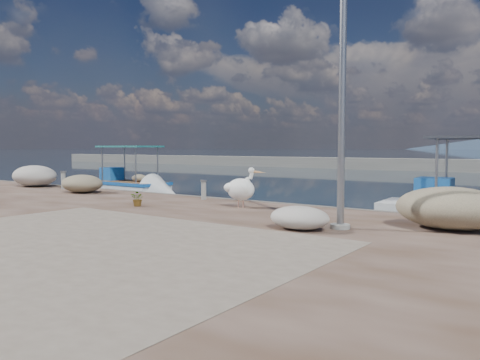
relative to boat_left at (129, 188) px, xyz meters
The scene contains 13 objects.
ground 12.93m from the boat_left, 38.49° to the right, with size 1400.00×1400.00×0.00m, color #162635.
quay_patch 15.67m from the boat_left, 44.82° to the right, with size 9.00×7.00×0.01m, color gray.
breakwater 33.52m from the boat_left, 72.44° to the left, with size 120.00×2.20×7.50m.
boat_left is the anchor object (origin of this frame).
pelican 11.56m from the boat_left, 24.21° to the right, with size 1.29×0.87×1.23m.
lamp_post 16.21m from the boat_left, 23.81° to the right, with size 0.44×0.96×7.00m.
bollard_near 8.97m from the boat_left, 24.37° to the right, with size 0.23×0.23×0.69m.
bollard_far 4.13m from the boat_left, 85.01° to the right, with size 0.26×0.26×0.79m.
potted_plant 9.99m from the boat_left, 39.42° to the right, with size 0.44×0.38×0.49m, color #33722D.
net_pile_c 17.28m from the boat_left, 17.00° to the right, with size 2.42×1.73×0.95m, color tan.
net_pile_a 4.57m from the boat_left, 114.64° to the right, with size 2.42×1.76×0.99m, color beige.
net_pile_b 5.29m from the boat_left, 61.69° to the right, with size 1.87×1.45×0.73m, color tan.
net_pile_d 15.46m from the boat_left, 27.06° to the right, with size 1.39×1.04×0.52m, color beige.
Camera 1 is at (8.61, -8.17, 2.33)m, focal length 35.00 mm.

